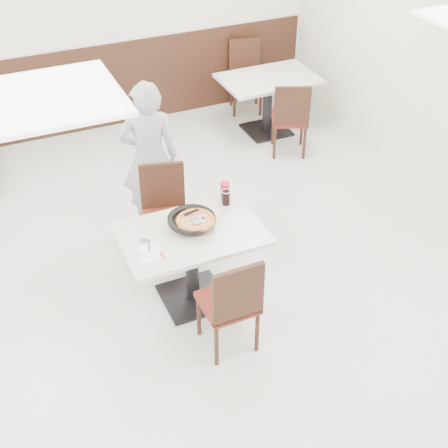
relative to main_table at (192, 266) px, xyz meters
name	(u,v)px	position (x,y,z in m)	size (l,w,h in m)	color
floor	(197,288)	(0.08, 0.11, -0.38)	(7.00, 7.00, 0.00)	#B1B1AC
wall_back	(85,22)	(0.08, 3.61, 1.02)	(6.00, 0.04, 2.80)	white
wainscot_back	(94,89)	(0.08, 3.59, 0.18)	(5.90, 0.03, 1.10)	black
main_table	(192,266)	(0.00, 0.00, 0.00)	(1.20, 0.80, 0.75)	beige
chair_near	(228,301)	(0.06, -0.61, 0.10)	(0.42, 0.42, 0.95)	black
chair_far	(166,217)	(-0.01, 0.65, 0.10)	(0.42, 0.42, 0.95)	black
trivet	(201,225)	(0.11, 0.03, 0.39)	(0.11, 0.11, 0.04)	black
pizza_pan	(192,222)	(0.04, 0.08, 0.42)	(0.34, 0.34, 0.01)	black
pizza	(196,222)	(0.06, 0.04, 0.44)	(0.32, 0.32, 0.02)	#BE7A36
pizza_server	(197,220)	(0.07, 0.03, 0.47)	(0.08, 0.11, 0.00)	silver
napkin	(151,255)	(-0.40, -0.15, 0.38)	(0.17, 0.17, 0.00)	white
side_plate	(150,250)	(-0.39, -0.09, 0.38)	(0.19, 0.19, 0.01)	white
fork	(149,246)	(-0.38, -0.05, 0.39)	(0.02, 0.17, 0.00)	silver
cola_glass	(226,198)	(0.44, 0.26, 0.44)	(0.07, 0.07, 0.13)	black
red_cup	(225,190)	(0.48, 0.36, 0.45)	(0.08, 0.08, 0.16)	red
diner_person	(149,158)	(0.05, 1.22, 0.43)	(0.59, 0.38, 1.61)	#A4A4A9
bg_table_right	(267,105)	(2.07, 2.58, 0.00)	(1.20, 0.80, 0.75)	beige
bg_chair_right_near	(290,117)	(2.07, 2.00, 0.10)	(0.42, 0.42, 0.95)	black
bg_chair_right_far	(246,78)	(2.09, 3.26, 0.10)	(0.42, 0.42, 0.95)	black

